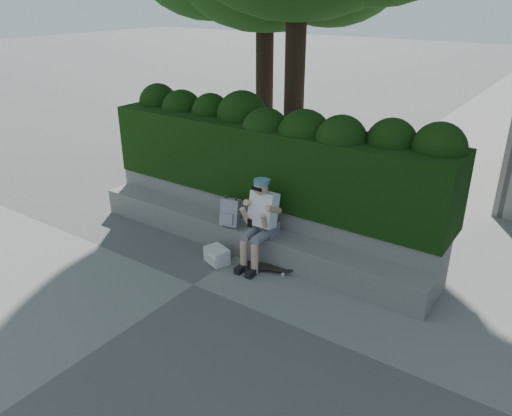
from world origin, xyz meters
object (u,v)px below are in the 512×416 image
Objects in this scene: person at (261,219)px; skateboard at (268,267)px; backpack_plaid at (230,213)px; backpack_ground at (217,255)px.

person reaches higher than skateboard.
backpack_plaid is (-0.64, 0.08, -0.08)m from person.
backpack_plaid is at bearing 145.62° from skateboard.
backpack_ground is at bearing -147.41° from person.
skateboard is 1.07m from backpack_plaid.
person is at bearing -21.33° from backpack_plaid.
skateboard is (0.22, -0.13, -0.69)m from person.
backpack_ground is at bearing -95.24° from backpack_plaid.
backpack_plaid reaches higher than backpack_ground.
backpack_plaid is (-0.86, 0.21, 0.61)m from skateboard.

